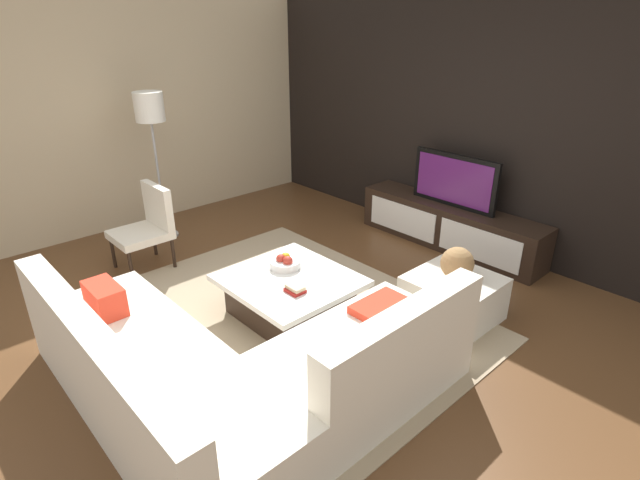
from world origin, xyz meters
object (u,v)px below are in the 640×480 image
Objects in this scene: television at (454,181)px; ottoman at (453,298)px; book_stack at (295,289)px; coffee_table at (290,295)px; floor_lamp at (150,116)px; decorative_ball at (457,263)px; sectional_couch at (233,371)px; accent_chair_near at (148,223)px; fruit_bowl at (285,262)px; media_console at (449,226)px.

ottoman is at bearing -54.82° from television.
book_stack is (0.12, -2.42, -0.39)m from television.
coffee_table is 0.32m from book_stack.
floor_lamp is 6.04× the size of decorative_ball.
sectional_couch is 15.63× the size of book_stack.
ottoman is (2.77, 1.47, -0.29)m from accent_chair_near.
book_stack is (1.99, 0.33, -0.08)m from accent_chair_near.
coffee_table is 0.63× the size of floor_lamp.
fruit_bowl reaches higher than book_stack.
decorative_ball is (0.90, -1.28, -0.25)m from television.
fruit_bowl is at bearing 151.25° from book_stack.
media_console is at bearing 125.19° from decorative_ball.
decorative_ball reaches higher than coffee_table.
television is 1.58m from decorative_ball.
book_stack is at bearing -124.43° from ottoman.
accent_chair_near reaches higher than coffee_table.
fruit_bowl reaches higher than coffee_table.
fruit_bowl is (-1.18, -0.92, 0.23)m from ottoman.
media_console is 2.30m from coffee_table.
media_console is 0.91× the size of sectional_couch.
television is 3.70× the size of fruit_bowl.
sectional_couch is 8.75× the size of fruit_bowl.
fruit_bowl is at bearing 125.78° from sectional_couch.
media_console is 2.08× the size of coffee_table.
sectional_couch is (0.51, -3.29, 0.04)m from media_console.
floor_lamp is (-0.63, 0.47, 0.96)m from accent_chair_near.
floor_lamp reaches higher than media_console.
accent_chair_near is 1.24m from floor_lamp.
sectional_couch is 2.81× the size of accent_chair_near.
coffee_table is at bearing -134.45° from ottoman.
media_console reaches higher than book_stack.
ottoman is 0.34m from decorative_ball.
floor_lamp is 2.82m from book_stack.
television is 2.37m from coffee_table.
coffee_table is (-0.10, -2.30, -0.59)m from television.
sectional_couch is 0.97m from book_stack.
floor_lamp is at bearing 176.96° from book_stack.
television is 6.62× the size of book_stack.
television is 1.48× the size of ottoman.
media_console is at bearing -90.00° from television.
fruit_bowl is (-0.28, -2.20, 0.18)m from media_console.
book_stack is at bearing -87.18° from media_console.
sectional_couch reaches higher than book_stack.
media_console is at bearing 125.19° from ottoman.
floor_lamp is 2.44× the size of ottoman.
television reaches higher than sectional_couch.
decorative_ball is (1.00, 1.02, 0.34)m from coffee_table.
coffee_table is 3.80× the size of decorative_ball.
floor_lamp is 6.10× the size of fruit_bowl.
television is (0.00, 0.00, 0.54)m from media_console.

